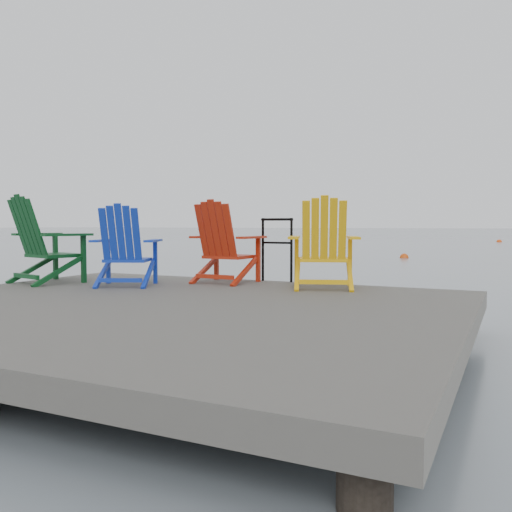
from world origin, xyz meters
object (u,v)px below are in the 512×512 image
at_px(handrail, 277,243).
at_px(chair_blue, 125,246).
at_px(chair_red, 224,243).
at_px(chair_yellow, 324,244).
at_px(chair_green, 44,241).
at_px(buoy_d, 499,242).
at_px(buoy_a, 404,258).

distance_m(handrail, chair_blue, 2.10).
height_order(chair_red, chair_yellow, chair_yellow).
bearing_deg(chair_yellow, chair_green, 176.40).
bearing_deg(buoy_d, chair_yellow, -91.64).
bearing_deg(buoy_d, buoy_a, -97.12).
distance_m(chair_yellow, buoy_a, 15.37).
bearing_deg(chair_yellow, handrail, 128.72).
bearing_deg(buoy_d, chair_green, -96.95).
distance_m(chair_green, chair_yellow, 3.83).
relative_size(chair_green, chair_red, 1.06).
height_order(handrail, buoy_d, handrail).
relative_size(chair_blue, chair_yellow, 0.93).
bearing_deg(buoy_d, chair_red, -93.84).
bearing_deg(handrail, chair_green, -150.44).
bearing_deg(handrail, buoy_a, 93.46).
height_order(handrail, chair_green, chair_green).
bearing_deg(handrail, chair_red, -139.71).
xyz_separation_m(handrail, chair_yellow, (0.87, -0.54, 0.02)).
bearing_deg(chair_blue, chair_green, 164.52).
bearing_deg(buoy_d, chair_blue, -95.17).
bearing_deg(chair_blue, chair_yellow, -4.47).
bearing_deg(chair_red, buoy_a, 93.10).
xyz_separation_m(chair_red, buoy_d, (2.55, 38.05, -1.06)).
height_order(handrail, chair_blue, chair_blue).
height_order(chair_yellow, buoy_a, chair_yellow).
height_order(chair_blue, chair_yellow, chair_yellow).
xyz_separation_m(chair_blue, buoy_d, (3.52, 38.95, -1.02)).
distance_m(chair_blue, chair_red, 1.33).
distance_m(chair_blue, buoy_d, 39.13).
bearing_deg(handrail, chair_yellow, -31.73).
distance_m(chair_red, buoy_a, 15.23).
bearing_deg(buoy_a, chair_green, -96.71).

